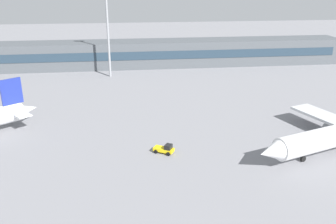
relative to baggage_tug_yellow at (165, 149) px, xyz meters
The scene contains 4 objects.
ground_plane 13.30m from the baggage_tug_yellow, 103.08° to the left, with size 400.00×400.00×0.00m, color gray.
terminal_building 70.07m from the baggage_tug_yellow, 92.46° to the left, with size 151.41×12.13×9.00m.
baggage_tug_yellow is the anchor object (origin of this frame).
floodlight_tower_east 59.13m from the baggage_tug_yellow, 100.93° to the left, with size 3.20×0.80×25.25m.
Camera 1 is at (-3.76, -30.22, 28.92)m, focal length 38.46 mm.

